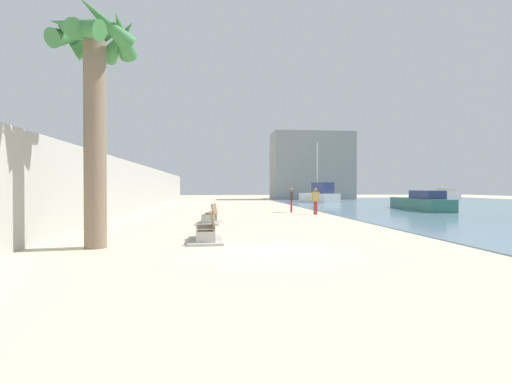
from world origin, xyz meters
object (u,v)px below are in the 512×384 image
bench_near (206,235)px  person_walking (291,198)px  palm_tree (95,78)px  boat_far_left (444,195)px  person_standing (315,199)px  boat_nearest (320,195)px  boat_mid_bay (421,202)px  bench_far (210,219)px

bench_near → person_walking: (5.71, 14.06, 0.79)m
palm_tree → boat_far_left: palm_tree is taller
boat_far_left → person_standing: bearing=-134.4°
boat_nearest → boat_mid_bay: 16.31m
bench_near → bench_far: 6.34m
boat_nearest → person_standing: bearing=-106.5°
palm_tree → boat_mid_bay: (19.37, 16.21, -4.39)m
bench_far → bench_near: bearing=-90.5°
boat_mid_bay → boat_far_left: 28.34m
bench_far → boat_nearest: 27.82m
person_standing → palm_tree: bearing=-128.1°
bench_near → bench_far: bearing=89.5°
person_walking → person_standing: 2.47m
person_standing → bench_far: bearing=-140.9°
bench_far → person_standing: 8.84m
boat_nearest → palm_tree: bearing=-116.2°
palm_tree → person_walking: bearing=59.3°
palm_tree → person_standing: palm_tree is taller
palm_tree → boat_far_left: 53.37m
person_walking → boat_mid_bay: 10.54m
person_walking → boat_mid_bay: bearing=6.5°
bench_near → person_standing: size_ratio=1.22×
palm_tree → boat_mid_bay: size_ratio=0.91×
person_walking → bench_near: bearing=-112.1°
bench_far → boat_mid_bay: (16.12, 8.91, 0.39)m
person_walking → boat_mid_bay: (10.46, 1.19, -0.41)m
bench_near → boat_far_left: (32.70, 38.27, 0.40)m
bench_near → boat_mid_bay: (16.17, 15.25, 0.39)m
bench_near → boat_far_left: size_ratio=0.36×
bench_far → boat_nearest: boat_nearest is taller
person_walking → boat_nearest: bearing=68.1°
bench_near → person_walking: bearing=67.9°
palm_tree → person_standing: (10.09, 12.85, -3.98)m
boat_mid_bay → boat_far_left: (16.54, 23.02, 0.01)m
bench_near → boat_mid_bay: bearing=43.3°
boat_nearest → boat_mid_bay: size_ratio=0.92×
bench_near → boat_mid_bay: boat_mid_bay is taller
person_walking → boat_mid_bay: size_ratio=0.22×
person_standing → boat_nearest: 20.10m
boat_nearest → boat_far_left: size_ratio=1.22×
boat_far_left → person_walking: bearing=-138.1°
palm_tree → bench_near: palm_tree is taller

